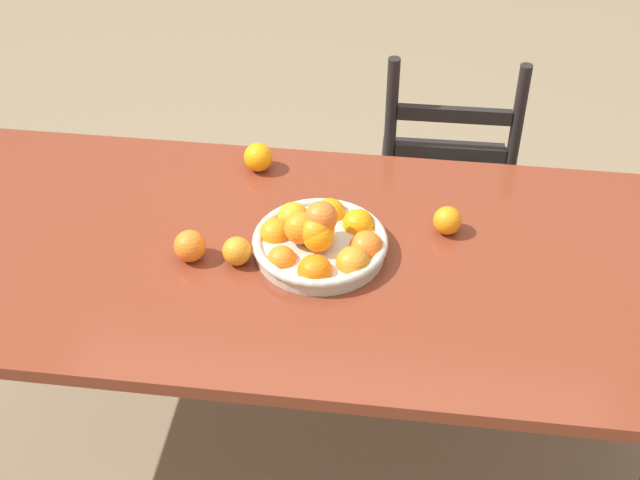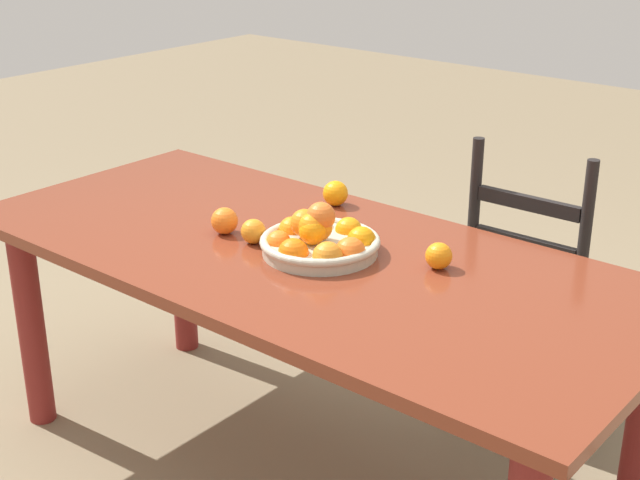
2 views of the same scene
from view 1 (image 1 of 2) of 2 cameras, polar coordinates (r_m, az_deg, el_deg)
The scene contains 8 objects.
ground_plane at distance 2.74m, azimuth -1.25°, elevation -13.06°, with size 12.00×12.00×0.00m, color #827154.
dining_table at distance 2.26m, azimuth -1.48°, elevation -3.07°, with size 2.03×0.91×0.76m.
chair_near_window at distance 2.95m, azimuth 7.97°, elevation 3.57°, with size 0.43×0.43×0.98m.
fruit_bowl at distance 2.16m, azimuth 0.03°, elevation -0.03°, with size 0.33×0.33×0.15m.
orange_loose_0 at distance 2.45m, azimuth -4.00°, elevation 5.35°, with size 0.08×0.08×0.08m, color orange.
orange_loose_1 at distance 2.17m, azimuth -8.37°, elevation -0.38°, with size 0.08×0.08×0.08m, color orange.
orange_loose_2 at distance 2.14m, azimuth -5.37°, elevation -0.72°, with size 0.07×0.07×0.07m, color orange.
orange_loose_3 at distance 2.25m, azimuth 8.21°, elevation 1.26°, with size 0.07×0.07×0.07m, color orange.
Camera 1 is at (0.27, -1.64, 2.17)m, focal length 49.69 mm.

